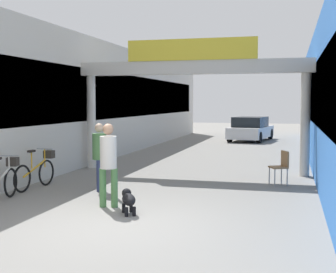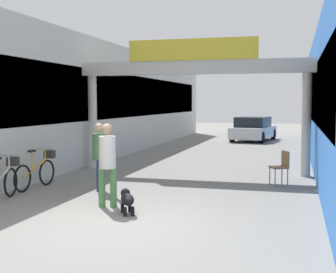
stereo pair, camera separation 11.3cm
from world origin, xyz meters
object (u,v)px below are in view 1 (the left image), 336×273
bollard_post_metal (115,176)px  pedestrian_with_dog (108,159)px  cafe_chair_wood_nearer (281,164)px  dog_on_leash (128,199)px  bicycle_silver_nearest (3,181)px  bicycle_orange_second (37,171)px  pedestrian_companion (99,152)px  parked_car_white (251,129)px

bollard_post_metal → pedestrian_with_dog: bearing=-76.2°
cafe_chair_wood_nearer → pedestrian_with_dog: bearing=-133.9°
dog_on_leash → bicycle_silver_nearest: size_ratio=0.39×
bicycle_silver_nearest → bicycle_orange_second: size_ratio=0.99×
pedestrian_with_dog → bicycle_orange_second: pedestrian_with_dog is taller
dog_on_leash → bollard_post_metal: bollard_post_metal is taller
pedestrian_companion → dog_on_leash: 2.62m
bicycle_silver_nearest → cafe_chair_wood_nearer: 6.82m
dog_on_leash → parked_car_white: bearing=87.3°
pedestrian_companion → cafe_chair_wood_nearer: pedestrian_companion is taller
bicycle_orange_second → parked_car_white: parked_car_white is taller
cafe_chair_wood_nearer → parked_car_white: parked_car_white is taller
dog_on_leash → cafe_chair_wood_nearer: cafe_chair_wood_nearer is taller
pedestrian_with_dog → parked_car_white: bearing=85.3°
pedestrian_companion → bicycle_orange_second: bearing=-176.5°
pedestrian_companion → bicycle_silver_nearest: 2.33m
bollard_post_metal → pedestrian_companion: bearing=133.4°
bicycle_orange_second → parked_car_white: 16.33m
pedestrian_with_dog → pedestrian_companion: size_ratio=1.05×
pedestrian_with_dog → bicycle_orange_second: size_ratio=1.02×
dog_on_leash → pedestrian_with_dog: bearing=142.9°
dog_on_leash → parked_car_white: 17.83m
pedestrian_companion → bicycle_silver_nearest: bearing=-133.4°
pedestrian_companion → bollard_post_metal: 1.06m
dog_on_leash → pedestrian_companion: bearing=125.6°
pedestrian_with_dog → pedestrian_companion: (-0.89, 1.62, -0.05)m
dog_on_leash → bicycle_orange_second: bearing=147.8°
bollard_post_metal → cafe_chair_wood_nearer: bearing=35.7°
cafe_chair_wood_nearer → bollard_post_metal: bearing=-144.3°
bollard_post_metal → parked_car_white: (1.66, 16.44, 0.16)m
cafe_chair_wood_nearer → parked_car_white: 13.99m
bicycle_silver_nearest → bollard_post_metal: 2.42m
pedestrian_with_dog → parked_car_white: pedestrian_with_dog is taller
pedestrian_with_dog → bicycle_silver_nearest: pedestrian_with_dog is taller
pedestrian_with_dog → bicycle_orange_second: 2.99m
pedestrian_companion → bicycle_silver_nearest: size_ratio=0.98×
bicycle_orange_second → bollard_post_metal: bicycle_orange_second is taller
bicycle_silver_nearest → bicycle_orange_second: 1.56m
bicycle_silver_nearest → dog_on_leash: bearing=-7.6°
bicycle_orange_second → bollard_post_metal: bearing=-14.6°
pedestrian_with_dog → cafe_chair_wood_nearer: pedestrian_with_dog is taller
parked_car_white → dog_on_leash: bearing=-92.7°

